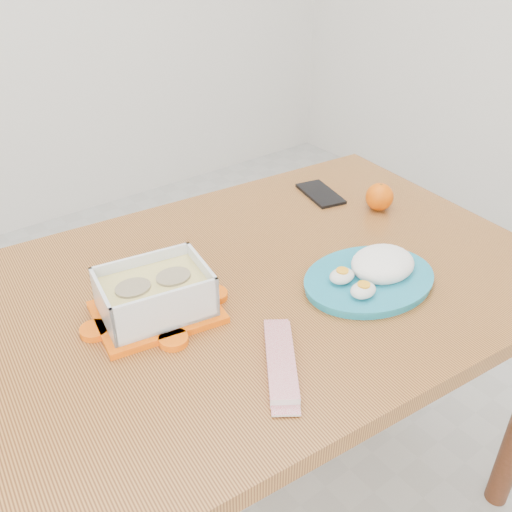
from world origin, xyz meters
TOP-DOWN VIEW (x-y plane):
  - ground at (0.00, 0.00)m, footprint 3.50×3.50m
  - dining_table at (-0.18, -0.19)m, footprint 1.34×0.96m
  - food_container at (-0.40, -0.17)m, footprint 0.26×0.21m
  - orange_fruit at (0.27, -0.13)m, footprint 0.07×0.07m
  - rice_plate at (0.01, -0.35)m, footprint 0.32×0.32m
  - candy_bar at (-0.30, -0.43)m, footprint 0.15×0.19m
  - smartphone at (0.21, 0.02)m, footprint 0.11×0.16m

SIDE VIEW (x-z plane):
  - ground at x=0.00m, z-range 0.00..0.00m
  - dining_table at x=-0.18m, z-range 0.28..1.03m
  - smartphone at x=0.21m, z-range 0.75..0.76m
  - candy_bar at x=-0.30m, z-range 0.75..0.77m
  - rice_plate at x=0.01m, z-range 0.74..0.81m
  - orange_fruit at x=0.27m, z-range 0.75..0.82m
  - food_container at x=-0.40m, z-range 0.75..0.85m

